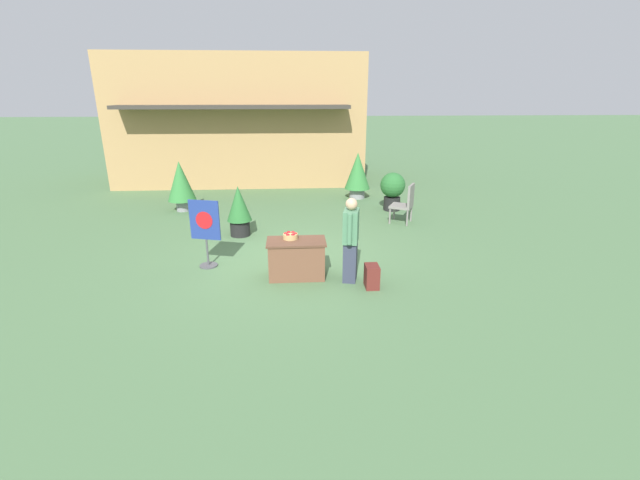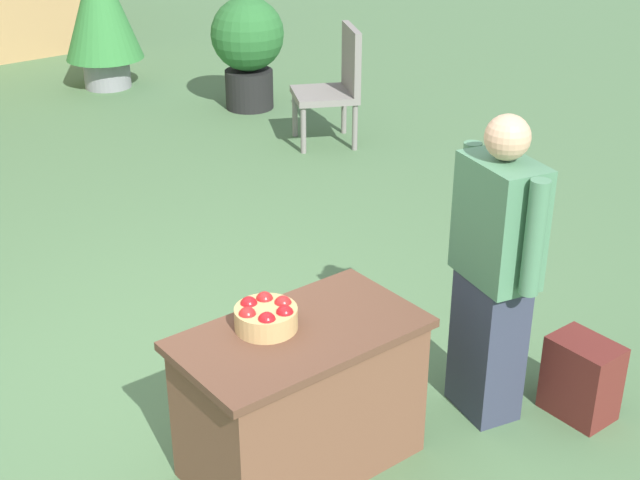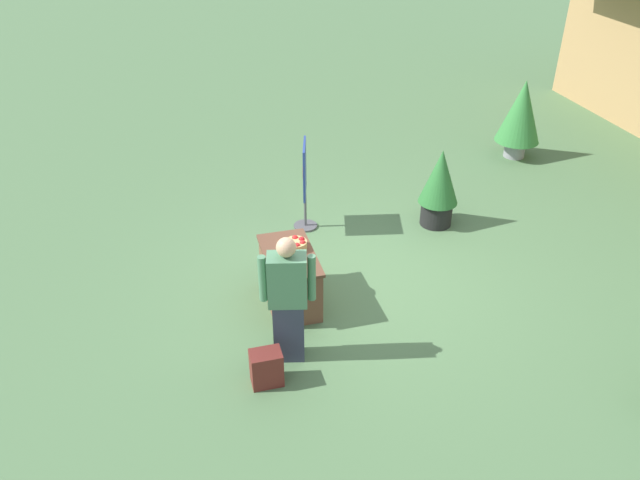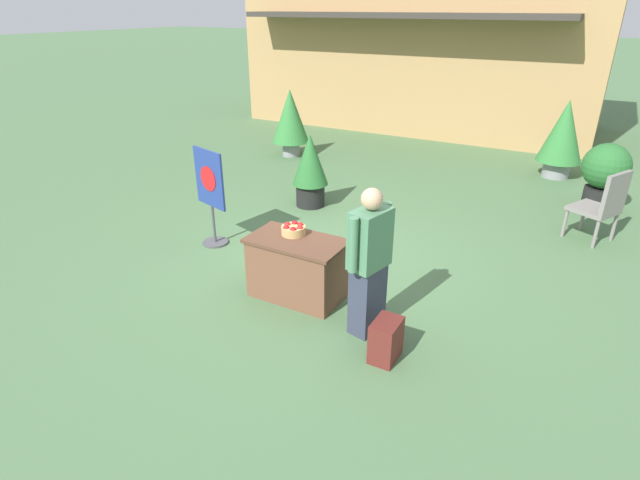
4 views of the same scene
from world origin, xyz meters
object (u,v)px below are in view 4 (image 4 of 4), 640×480
at_px(display_table, 297,268).
at_px(potted_plant_near_left, 290,118).
at_px(poster_board, 211,193).
at_px(potted_plant_near_right, 563,134).
at_px(apple_basket, 294,229).
at_px(backpack, 386,340).
at_px(potted_plant_far_right, 310,168).
at_px(potted_plant_far_left, 605,173).
at_px(person_visitor, 369,263).
at_px(patio_chair, 603,204).

height_order(display_table, potted_plant_near_left, potted_plant_near_left).
distance_m(poster_board, potted_plant_near_right, 6.93).
bearing_deg(display_table, apple_basket, 133.81).
height_order(backpack, potted_plant_far_right, potted_plant_far_right).
relative_size(potted_plant_near_right, potted_plant_far_left, 1.34).
bearing_deg(person_visitor, display_table, 0.00).
xyz_separation_m(apple_basket, person_visitor, (1.10, -0.34, 0.01)).
height_order(patio_chair, potted_plant_far_right, potted_plant_far_right).
height_order(display_table, backpack, display_table).
height_order(apple_basket, potted_plant_far_right, potted_plant_far_right).
distance_m(backpack, potted_plant_near_right, 7.01).
height_order(poster_board, patio_chair, poster_board).
height_order(apple_basket, backpack, apple_basket).
distance_m(backpack, potted_plant_far_right, 4.20).
height_order(person_visitor, potted_plant_far_left, person_visitor).
height_order(person_visitor, potted_plant_far_right, person_visitor).
distance_m(apple_basket, potted_plant_near_left, 5.94).
height_order(potted_plant_near_left, potted_plant_far_right, potted_plant_near_left).
relative_size(apple_basket, person_visitor, 0.18).
relative_size(potted_plant_far_left, potted_plant_far_right, 0.92).
xyz_separation_m(person_visitor, patio_chair, (1.97, 3.63, -0.22)).
xyz_separation_m(poster_board, potted_plant_far_left, (4.71, 4.13, -0.11)).
height_order(backpack, potted_plant_near_left, potted_plant_near_left).
bearing_deg(patio_chair, poster_board, 57.61).
bearing_deg(backpack, display_table, 157.19).
bearing_deg(potted_plant_far_right, poster_board, -102.30).
xyz_separation_m(person_visitor, backpack, (0.35, -0.33, -0.59)).
bearing_deg(person_visitor, potted_plant_near_left, -37.74).
bearing_deg(potted_plant_far_right, person_visitor, -50.54).
distance_m(display_table, potted_plant_near_right, 6.73).
xyz_separation_m(display_table, backpack, (1.35, -0.57, -0.16)).
xyz_separation_m(backpack, poster_board, (-3.13, 1.20, 0.56)).
xyz_separation_m(apple_basket, backpack, (1.45, -0.67, -0.58)).
bearing_deg(poster_board, potted_plant_near_left, -145.63).
bearing_deg(display_table, patio_chair, 48.86).
bearing_deg(potted_plant_far_right, patio_chair, 10.26).
relative_size(display_table, backpack, 2.63).
distance_m(backpack, patio_chair, 4.30).
distance_m(person_visitor, potted_plant_far_right, 3.69).
xyz_separation_m(person_visitor, potted_plant_far_right, (-2.35, 2.85, -0.13)).
bearing_deg(potted_plant_far_left, apple_basket, -123.07).
bearing_deg(potted_plant_near_right, potted_plant_far_left, -63.15).
relative_size(potted_plant_near_left, potted_plant_far_right, 1.19).
relative_size(patio_chair, potted_plant_near_right, 0.70).
relative_size(display_table, potted_plant_far_right, 0.90).
xyz_separation_m(display_table, potted_plant_near_left, (-3.32, 5.10, 0.49)).
height_order(poster_board, potted_plant_near_right, potted_plant_near_right).
bearing_deg(person_visitor, potted_plant_far_right, -37.20).
distance_m(display_table, patio_chair, 4.51).
distance_m(apple_basket, potted_plant_near_right, 6.64).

